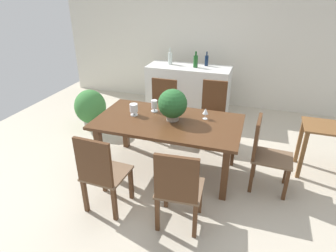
% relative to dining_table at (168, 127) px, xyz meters
% --- Properties ---
extents(ground_plane, '(7.04, 7.04, 0.00)m').
position_rel_dining_table_xyz_m(ground_plane, '(0.00, 0.14, -0.66)').
color(ground_plane, '#BCB29E').
extents(back_wall, '(6.40, 0.10, 2.60)m').
position_rel_dining_table_xyz_m(back_wall, '(0.00, 2.74, 0.64)').
color(back_wall, beige).
rests_on(back_wall, ground).
extents(dining_table, '(1.89, 1.03, 0.75)m').
position_rel_dining_table_xyz_m(dining_table, '(0.00, 0.00, 0.00)').
color(dining_table, '#4C2D19').
rests_on(dining_table, ground).
extents(chair_far_left, '(0.48, 0.45, 0.95)m').
position_rel_dining_table_xyz_m(chair_far_left, '(-0.42, 1.01, -0.13)').
color(chair_far_left, '#4C2D19').
rests_on(chair_far_left, ground).
extents(chair_near_left, '(0.47, 0.48, 0.98)m').
position_rel_dining_table_xyz_m(chair_near_left, '(-0.43, -1.01, -0.12)').
color(chair_near_left, '#4C2D19').
rests_on(chair_near_left, ground).
extents(chair_foot_end, '(0.50, 0.44, 0.93)m').
position_rel_dining_table_xyz_m(chair_foot_end, '(1.24, 0.01, -0.14)').
color(chair_foot_end, '#4C2D19').
rests_on(chair_foot_end, ground).
extents(chair_far_right, '(0.44, 0.49, 1.00)m').
position_rel_dining_table_xyz_m(chair_far_right, '(0.42, 1.01, -0.12)').
color(chair_far_right, '#4C2D19').
rests_on(chair_far_right, ground).
extents(chair_near_right, '(0.50, 0.48, 0.96)m').
position_rel_dining_table_xyz_m(chair_near_right, '(0.43, -1.01, -0.13)').
color(chair_near_right, '#4C2D19').
rests_on(chair_near_right, ground).
extents(flower_centerpiece, '(0.38, 0.38, 0.42)m').
position_rel_dining_table_xyz_m(flower_centerpiece, '(0.05, 0.04, 0.32)').
color(flower_centerpiece, gray).
rests_on(flower_centerpiece, dining_table).
extents(crystal_vase_left, '(0.10, 0.10, 0.17)m').
position_rel_dining_table_xyz_m(crystal_vase_left, '(-0.27, 0.23, 0.19)').
color(crystal_vase_left, silver).
rests_on(crystal_vase_left, dining_table).
extents(crystal_vase_center_near, '(0.11, 0.11, 0.16)m').
position_rel_dining_table_xyz_m(crystal_vase_center_near, '(-0.49, 0.02, 0.19)').
color(crystal_vase_center_near, silver).
rests_on(crystal_vase_center_near, dining_table).
extents(wine_glass, '(0.08, 0.08, 0.15)m').
position_rel_dining_table_xyz_m(wine_glass, '(0.45, 0.20, 0.20)').
color(wine_glass, silver).
rests_on(wine_glass, dining_table).
extents(kitchen_counter, '(1.55, 0.60, 0.97)m').
position_rel_dining_table_xyz_m(kitchen_counter, '(-0.21, 1.91, -0.17)').
color(kitchen_counter, silver).
rests_on(kitchen_counter, ground).
extents(wine_bottle_clear, '(0.07, 0.07, 0.26)m').
position_rel_dining_table_xyz_m(wine_bottle_clear, '(0.08, 2.07, 0.42)').
color(wine_bottle_clear, '#0F1E38').
rests_on(wine_bottle_clear, kitchen_counter).
extents(wine_bottle_green, '(0.08, 0.08, 0.30)m').
position_rel_dining_table_xyz_m(wine_bottle_green, '(-0.60, 1.98, 0.43)').
color(wine_bottle_green, '#B2BFB7').
rests_on(wine_bottle_green, kitchen_counter).
extents(wine_bottle_dark, '(0.08, 0.08, 0.29)m').
position_rel_dining_table_xyz_m(wine_bottle_dark, '(-0.08, 1.89, 0.43)').
color(wine_bottle_dark, '#194C1E').
rests_on(wine_bottle_dark, kitchen_counter).
extents(side_table, '(0.70, 0.48, 0.71)m').
position_rel_dining_table_xyz_m(side_table, '(2.04, 0.55, -0.12)').
color(side_table, brown).
rests_on(side_table, ground).
extents(potted_plant_floor, '(0.55, 0.55, 0.72)m').
position_rel_dining_table_xyz_m(potted_plant_floor, '(-1.70, 0.80, -0.27)').
color(potted_plant_floor, '#9E9384').
rests_on(potted_plant_floor, ground).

